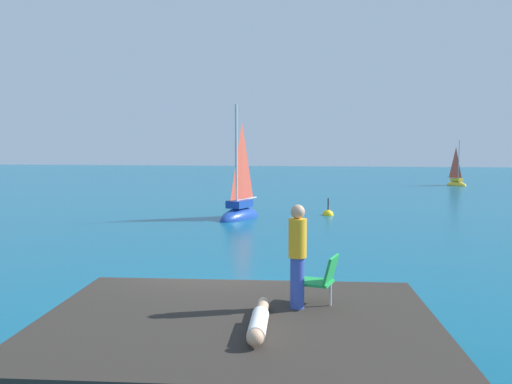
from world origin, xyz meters
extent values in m
plane|color=#0F5675|center=(0.00, 0.00, 0.00)|extent=(160.00, 160.00, 0.00)
cube|color=#2D2823|center=(1.08, -3.55, 0.49)|extent=(6.14, 4.85, 0.97)
cube|color=#2C2A23|center=(3.40, -1.32, 0.00)|extent=(1.59, 1.36, 0.90)
cube|color=#292C1E|center=(-1.21, -1.45, 0.00)|extent=(1.57, 1.46, 0.92)
ellipsoid|color=#193D99|center=(-2.06, 13.88, 0.00)|extent=(2.07, 3.30, 1.07)
cube|color=#193D99|center=(-2.06, 13.88, 0.71)|extent=(1.17, 1.54, 0.35)
cylinder|color=#B7B7BC|center=(-2.16, 13.61, 2.98)|extent=(0.12, 0.12, 4.88)
cylinder|color=#B2B2B7|center=(-1.83, 14.53, 0.88)|extent=(0.75, 1.87, 0.09)
pyramid|color=#DB4C38|center=(-1.98, 14.12, 2.78)|extent=(0.59, 1.49, 3.71)
ellipsoid|color=yellow|center=(13.02, 37.54, 0.00)|extent=(1.80, 2.38, 0.79)
cube|color=yellow|center=(13.02, 37.54, 0.52)|extent=(0.97, 1.14, 0.26)
cylinder|color=#B7B7BC|center=(13.12, 37.35, 2.18)|extent=(0.09, 0.09, 3.58)
cylinder|color=#B2B2B7|center=(12.77, 37.98, 0.64)|extent=(0.75, 1.28, 0.07)
pyramid|color=#DB4C38|center=(12.93, 37.70, 2.04)|extent=(0.59, 1.02, 2.72)
cylinder|color=white|center=(1.47, -4.15, 1.09)|extent=(0.30, 0.91, 0.24)
cylinder|color=tan|center=(1.42, -3.40, 1.06)|extent=(0.23, 0.71, 0.18)
sphere|color=tan|center=(1.51, -4.69, 1.11)|extent=(0.22, 0.22, 0.22)
cylinder|color=#334CB2|center=(1.91, -2.95, 1.37)|extent=(0.22, 0.22, 0.80)
cylinder|color=gold|center=(1.91, -2.95, 2.07)|extent=(0.28, 0.28, 0.60)
sphere|color=tan|center=(1.91, -2.95, 2.48)|extent=(0.22, 0.22, 0.22)
cube|color=green|center=(2.17, -2.69, 1.32)|extent=(0.63, 0.60, 0.04)
cube|color=green|center=(2.42, -2.75, 1.55)|extent=(0.27, 0.50, 0.45)
cylinder|color=silver|center=(1.97, -2.63, 1.15)|extent=(0.04, 0.04, 0.35)
cylinder|color=silver|center=(2.42, -2.75, 1.15)|extent=(0.04, 0.04, 0.35)
sphere|color=yellow|center=(2.13, 15.71, 0.00)|extent=(0.56, 0.56, 0.56)
cylinder|color=black|center=(2.13, 15.71, 0.55)|extent=(0.06, 0.06, 0.60)
camera|label=1|loc=(2.47, -11.02, 3.49)|focal=37.25mm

